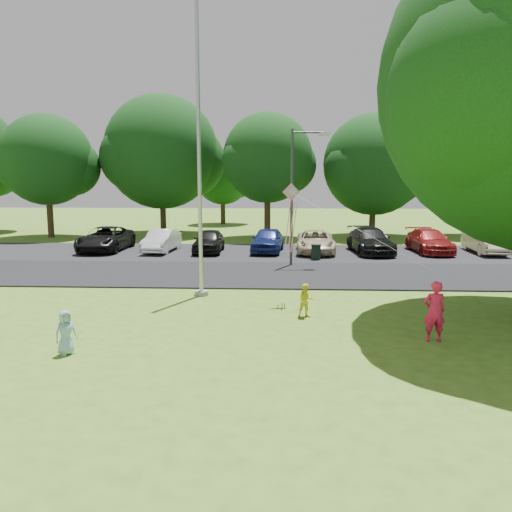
{
  "coord_description": "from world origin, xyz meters",
  "views": [
    {
      "loc": [
        -0.7,
        -12.43,
        4.12
      ],
      "look_at": [
        -1.48,
        4.0,
        1.6
      ],
      "focal_mm": 35.0,
      "sensor_mm": 36.0,
      "label": 1
    }
  ],
  "objects_px": {
    "trash_can": "(316,253)",
    "child_yellow": "(306,300)",
    "kite": "(294,207)",
    "child_blue": "(66,332)",
    "street_lamp": "(297,185)",
    "woman": "(434,311)",
    "flagpole": "(200,178)"
  },
  "relations": [
    {
      "from": "flagpole",
      "to": "street_lamp",
      "type": "distance_m",
      "value": 7.32
    },
    {
      "from": "flagpole",
      "to": "child_yellow",
      "type": "xyz_separation_m",
      "value": [
        3.61,
        -2.72,
        -3.65
      ]
    },
    {
      "from": "flagpole",
      "to": "trash_can",
      "type": "xyz_separation_m",
      "value": [
        4.67,
        8.0,
        -3.75
      ]
    },
    {
      "from": "street_lamp",
      "to": "flagpole",
      "type": "bearing_deg",
      "value": -124.48
    },
    {
      "from": "street_lamp",
      "to": "child_blue",
      "type": "distance_m",
      "value": 14.31
    },
    {
      "from": "child_blue",
      "to": "kite",
      "type": "bearing_deg",
      "value": -3.55
    },
    {
      "from": "street_lamp",
      "to": "trash_can",
      "type": "xyz_separation_m",
      "value": [
        1.06,
        1.64,
        -3.46
      ]
    },
    {
      "from": "flagpole",
      "to": "kite",
      "type": "relative_size",
      "value": 2.34
    },
    {
      "from": "woman",
      "to": "street_lamp",
      "type": "bearing_deg",
      "value": -79.38
    },
    {
      "from": "street_lamp",
      "to": "child_yellow",
      "type": "bearing_deg",
      "value": -94.92
    },
    {
      "from": "kite",
      "to": "street_lamp",
      "type": "bearing_deg",
      "value": 76.13
    },
    {
      "from": "street_lamp",
      "to": "child_blue",
      "type": "relative_size",
      "value": 6.0
    },
    {
      "from": "trash_can",
      "to": "woman",
      "type": "bearing_deg",
      "value": -80.76
    },
    {
      "from": "child_blue",
      "to": "kite",
      "type": "xyz_separation_m",
      "value": [
        5.51,
        5.32,
        2.71
      ]
    },
    {
      "from": "woman",
      "to": "child_yellow",
      "type": "distance_m",
      "value": 3.83
    },
    {
      "from": "flagpole",
      "to": "woman",
      "type": "height_order",
      "value": "flagpole"
    },
    {
      "from": "trash_can",
      "to": "child_blue",
      "type": "bearing_deg",
      "value": -115.93
    },
    {
      "from": "kite",
      "to": "child_blue",
      "type": "bearing_deg",
      "value": -147.1
    },
    {
      "from": "child_blue",
      "to": "kite",
      "type": "distance_m",
      "value": 8.13
    },
    {
      "from": "trash_can",
      "to": "kite",
      "type": "bearing_deg",
      "value": -99.02
    },
    {
      "from": "flagpole",
      "to": "child_yellow",
      "type": "distance_m",
      "value": 5.8
    },
    {
      "from": "trash_can",
      "to": "woman",
      "type": "xyz_separation_m",
      "value": [
        2.09,
        -12.86,
        0.38
      ]
    },
    {
      "from": "child_yellow",
      "to": "woman",
      "type": "bearing_deg",
      "value": -44.46
    },
    {
      "from": "street_lamp",
      "to": "trash_can",
      "type": "relative_size",
      "value": 7.8
    },
    {
      "from": "child_yellow",
      "to": "child_blue",
      "type": "bearing_deg",
      "value": -159.19
    },
    {
      "from": "trash_can",
      "to": "woman",
      "type": "height_order",
      "value": "woman"
    },
    {
      "from": "child_blue",
      "to": "kite",
      "type": "relative_size",
      "value": 0.25
    },
    {
      "from": "woman",
      "to": "kite",
      "type": "distance_m",
      "value": 5.81
    },
    {
      "from": "street_lamp",
      "to": "child_blue",
      "type": "height_order",
      "value": "street_lamp"
    },
    {
      "from": "trash_can",
      "to": "child_yellow",
      "type": "relative_size",
      "value": 0.8
    },
    {
      "from": "street_lamp",
      "to": "trash_can",
      "type": "height_order",
      "value": "street_lamp"
    },
    {
      "from": "child_yellow",
      "to": "kite",
      "type": "xyz_separation_m",
      "value": [
        -0.35,
        1.78,
        2.73
      ]
    }
  ]
}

